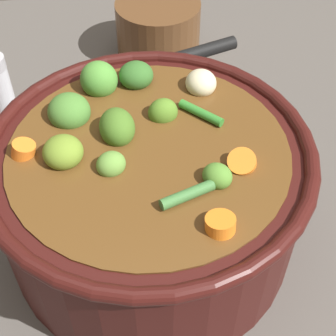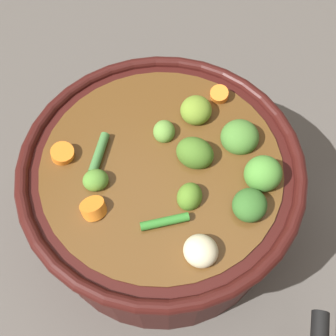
{
  "view_description": "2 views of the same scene",
  "coord_description": "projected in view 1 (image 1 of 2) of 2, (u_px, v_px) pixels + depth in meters",
  "views": [
    {
      "loc": [
        -0.33,
        0.03,
        0.46
      ],
      "look_at": [
        -0.0,
        -0.02,
        0.1
      ],
      "focal_mm": 53.95,
      "sensor_mm": 36.0,
      "label": 1
    },
    {
      "loc": [
        0.12,
        -0.19,
        0.51
      ],
      "look_at": [
        0.0,
        0.01,
        0.11
      ],
      "focal_mm": 44.29,
      "sensor_mm": 36.0,
      "label": 2
    }
  ],
  "objects": [
    {
      "name": "small_saucepan",
      "position": [
        159.0,
        29.0,
        0.76
      ],
      "size": [
        0.2,
        0.16,
        0.08
      ],
      "color": "brown",
      "rests_on": "ground_plane"
    },
    {
      "name": "ground_plane",
      "position": [
        152.0,
        233.0,
        0.56
      ],
      "size": [
        1.1,
        1.1,
        0.0
      ],
      "primitive_type": "plane",
      "color": "#514C47"
    },
    {
      "name": "cooking_pot",
      "position": [
        150.0,
        191.0,
        0.51
      ],
      "size": [
        0.31,
        0.31,
        0.16
      ],
      "color": "#38110F",
      "rests_on": "ground_plane"
    }
  ]
}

